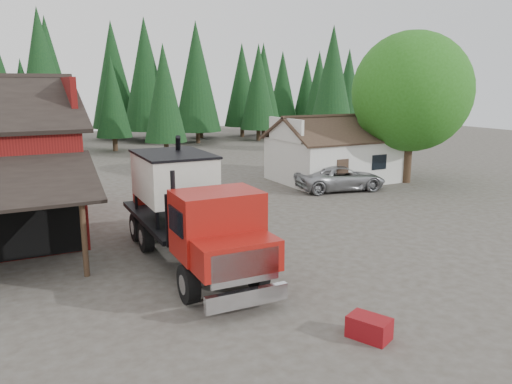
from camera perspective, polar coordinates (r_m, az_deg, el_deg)
name	(u,v)px	position (r m, az deg, el deg)	size (l,w,h in m)	color
ground	(253,269)	(18.69, -0.30, -8.78)	(120.00, 120.00, 0.00)	#423D34
farmhouse	(334,157)	(35.74, 8.92, 3.99)	(8.60, 6.42, 4.65)	silver
deciduous_tree	(412,96)	(35.67, 17.37, 10.42)	(8.00, 8.00, 10.20)	#382619
conifer_backdrop	(81,146)	(58.48, -19.34, 4.97)	(76.00, 16.00, 16.00)	black
near_pine_b	(164,93)	(47.64, -10.44, 11.06)	(3.96, 3.96, 10.40)	#382619
near_pine_c	(332,82)	(51.19, 8.72, 12.31)	(4.84, 4.84, 12.40)	#382619
near_pine_d	(42,76)	(49.72, -23.26, 12.07)	(5.28, 5.28, 13.40)	#382619
feed_truck	(189,207)	(18.88, -7.71, -1.74)	(3.05, 10.37, 4.66)	black
silver_car	(340,178)	(32.54, 9.63, 1.62)	(2.67, 5.79, 1.61)	#9FA1A6
equip_box	(369,328)	(14.21, 12.80, -14.88)	(0.70, 1.10, 0.60)	maroon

